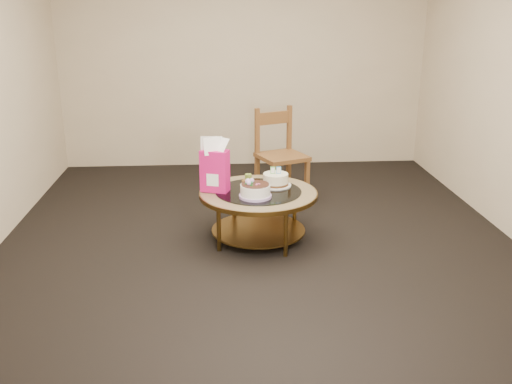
{
  "coord_description": "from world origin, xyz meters",
  "views": [
    {
      "loc": [
        -0.34,
        -4.63,
        2.01
      ],
      "look_at": [
        -0.02,
        0.02,
        0.44
      ],
      "focal_mm": 40.0,
      "sensor_mm": 36.0,
      "label": 1
    }
  ],
  "objects": [
    {
      "name": "pillar_candle",
      "position": [
        -0.07,
        0.24,
        0.49
      ],
      "size": [
        0.12,
        0.12,
        0.09
      ],
      "rotation": [
        0.0,
        0.0,
        0.17
      ],
      "color": "#E7C85F",
      "rests_on": "coffee_table"
    },
    {
      "name": "coffee_table",
      "position": [
        0.0,
        -0.0,
        0.38
      ],
      "size": [
        1.02,
        1.02,
        0.46
      ],
      "color": "brown",
      "rests_on": "ground"
    },
    {
      "name": "ground",
      "position": [
        0.0,
        0.0,
        0.0
      ],
      "size": [
        5.0,
        5.0,
        0.0
      ],
      "primitive_type": "plane",
      "color": "black",
      "rests_on": "ground"
    },
    {
      "name": "decorated_cake",
      "position": [
        -0.04,
        -0.16,
        0.51
      ],
      "size": [
        0.27,
        0.27,
        0.16
      ],
      "rotation": [
        0.0,
        0.0,
        0.25
      ],
      "color": "#B390CB",
      "rests_on": "coffee_table"
    },
    {
      "name": "cream_cake",
      "position": [
        0.16,
        0.14,
        0.51
      ],
      "size": [
        0.28,
        0.28,
        0.17
      ],
      "rotation": [
        0.0,
        0.0,
        -0.03
      ],
      "color": "silver",
      "rests_on": "coffee_table"
    },
    {
      "name": "gift_bag",
      "position": [
        -0.37,
        0.03,
        0.69
      ],
      "size": [
        0.26,
        0.22,
        0.47
      ],
      "rotation": [
        0.0,
        0.0,
        -0.34
      ],
      "color": "#D3135E",
      "rests_on": "coffee_table"
    },
    {
      "name": "dining_chair",
      "position": [
        0.31,
        1.08,
        0.49
      ],
      "size": [
        0.58,
        0.58,
        0.97
      ],
      "rotation": [
        0.0,
        0.0,
        0.4
      ],
      "color": "brown",
      "rests_on": "ground"
    },
    {
      "name": "room_walls",
      "position": [
        0.0,
        0.0,
        1.54
      ],
      "size": [
        4.52,
        5.02,
        2.61
      ],
      "color": "beige",
      "rests_on": "ground"
    }
  ]
}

